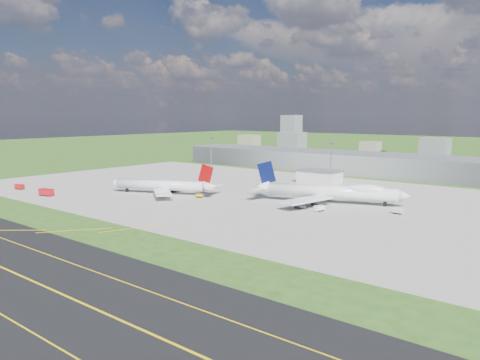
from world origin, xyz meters
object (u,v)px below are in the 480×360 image
Objects in this scene: airliner_red_twin at (164,186)px; van_white_near at (319,209)px; crash_tender at (20,187)px; fire_truck at (46,193)px; tug_yellow at (199,196)px; airliner_blue_quad at (331,192)px; van_white_far at (398,211)px.

van_white_near is at bearing 164.98° from airliner_red_twin.
crash_tender is at bearing 5.96° from airliner_red_twin.
fire_truck reaches higher than tug_yellow.
airliner_red_twin reaches higher than fire_truck.
crash_tender reaches higher than tug_yellow.
crash_tender is 113.79m from tug_yellow.
tug_yellow is at bearing 110.08° from van_white_near.
airliner_blue_quad is 17.17× the size of tug_yellow.
airliner_blue_quad is at bearing 174.22° from van_white_far.
airliner_blue_quad is 8.17× the size of fire_truck.
airliner_red_twin reaches higher than tug_yellow.
crash_tender is (-34.03, 1.59, -0.40)m from fire_truck.
van_white_far is (30.48, 17.21, -0.09)m from van_white_near.
crash_tender is (-79.43, -43.71, -3.21)m from airliner_red_twin.
van_white_near is (137.62, 58.01, -0.60)m from fire_truck.
van_white_near is at bearing 5.28° from crash_tender.
airliner_blue_quad is 69.98m from tug_yellow.
fire_truck is at bearing -154.51° from van_white_far.
van_white_far reaches higher than tug_yellow.
tug_yellow is 68.95m from van_white_near.
crash_tender reaches higher than van_white_near.
tug_yellow is at bearing -164.00° from van_white_far.
airliner_red_twin is 13.92× the size of tug_yellow.
tug_yellow is (103.24, 47.84, -0.55)m from crash_tender.
fire_truck is (-45.40, -45.29, -2.80)m from airliner_red_twin.
airliner_red_twin is at bearing -164.91° from van_white_far.
airliner_blue_quad is 183.65m from crash_tender.
fire_truck is 1.66× the size of van_white_near.
fire_truck is at bearing -15.58° from crash_tender.
van_white_far is (168.11, 75.22, -0.69)m from fire_truck.
fire_truck is 184.17m from van_white_far.
crash_tender is at bearing -158.60° from van_white_far.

